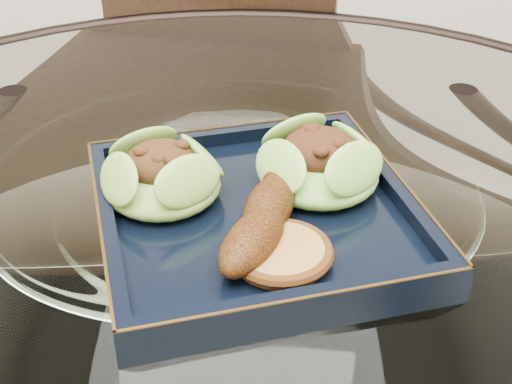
{
  "coord_description": "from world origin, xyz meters",
  "views": [
    {
      "loc": [
        0.02,
        -0.53,
        1.14
      ],
      "look_at": [
        0.02,
        -0.02,
        0.8
      ],
      "focal_mm": 50.0,
      "sensor_mm": 36.0,
      "label": 1
    }
  ],
  "objects": [
    {
      "name": "dining_table",
      "position": [
        -0.0,
        -0.0,
        0.6
      ],
      "size": [
        1.13,
        1.13,
        0.77
      ],
      "color": "white",
      "rests_on": "ground"
    },
    {
      "name": "dining_chair",
      "position": [
        -0.06,
        0.49,
        0.52
      ],
      "size": [
        0.48,
        0.48,
        0.94
      ],
      "rotation": [
        0.0,
        0.0,
        -0.2
      ],
      "color": "#311D10",
      "rests_on": "ground"
    },
    {
      "name": "navy_plate",
      "position": [
        0.02,
        -0.02,
        0.77
      ],
      "size": [
        0.33,
        0.33,
        0.02
      ],
      "primitive_type": "cube",
      "rotation": [
        0.0,
        0.0,
        0.25
      ],
      "color": "black",
      "rests_on": "dining_table"
    },
    {
      "name": "lettuce_wrap_left",
      "position": [
        -0.06,
        0.0,
        0.8
      ],
      "size": [
        0.12,
        0.12,
        0.04
      ],
      "primitive_type": "ellipsoid",
      "rotation": [
        0.0,
        0.0,
        0.17
      ],
      "color": "#558B28",
      "rests_on": "navy_plate"
    },
    {
      "name": "lettuce_wrap_right",
      "position": [
        0.08,
        0.02,
        0.8
      ],
      "size": [
        0.13,
        0.13,
        0.04
      ],
      "primitive_type": "ellipsoid",
      "rotation": [
        0.0,
        0.0,
        0.18
      ],
      "color": "#559B2D",
      "rests_on": "navy_plate"
    },
    {
      "name": "roasted_plantain",
      "position": [
        0.03,
        -0.04,
        0.8
      ],
      "size": [
        0.09,
        0.19,
        0.03
      ],
      "primitive_type": "ellipsoid",
      "rotation": [
        0.0,
        0.0,
        1.28
      ],
      "color": "#572909",
      "rests_on": "navy_plate"
    },
    {
      "name": "crumb_patty",
      "position": [
        0.04,
        -0.09,
        0.79
      ],
      "size": [
        0.09,
        0.09,
        0.01
      ],
      "primitive_type": "cylinder",
      "rotation": [
        0.0,
        0.0,
        -0.21
      ],
      "color": "#AE833A",
      "rests_on": "navy_plate"
    }
  ]
}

